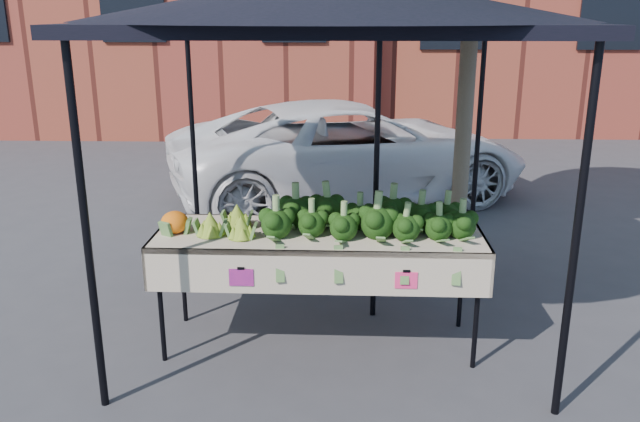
{
  "coord_description": "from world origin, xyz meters",
  "views": [
    {
      "loc": [
        0.4,
        -4.53,
        2.45
      ],
      "look_at": [
        0.24,
        0.18,
        1.0
      ],
      "focal_mm": 36.5,
      "sensor_mm": 36.0,
      "label": 1
    }
  ],
  "objects_px": {
    "canopy": "(332,153)",
    "vehicle": "(352,17)",
    "table": "(319,288)",
    "street_tree": "(470,35)"
  },
  "relations": [
    {
      "from": "table",
      "to": "vehicle",
      "type": "distance_m",
      "value": 4.5
    },
    {
      "from": "vehicle",
      "to": "table",
      "type": "bearing_deg",
      "value": 156.1
    },
    {
      "from": "canopy",
      "to": "street_tree",
      "type": "relative_size",
      "value": 0.7
    },
    {
      "from": "table",
      "to": "vehicle",
      "type": "relative_size",
      "value": 0.5
    },
    {
      "from": "canopy",
      "to": "vehicle",
      "type": "bearing_deg",
      "value": 86.85
    },
    {
      "from": "table",
      "to": "street_tree",
      "type": "bearing_deg",
      "value": 50.83
    },
    {
      "from": "vehicle",
      "to": "street_tree",
      "type": "relative_size",
      "value": 1.06
    },
    {
      "from": "table",
      "to": "canopy",
      "type": "xyz_separation_m",
      "value": [
        0.08,
        0.57,
        0.92
      ]
    },
    {
      "from": "canopy",
      "to": "vehicle",
      "type": "relative_size",
      "value": 0.66
    },
    {
      "from": "canopy",
      "to": "table",
      "type": "bearing_deg",
      "value": -98.42
    }
  ]
}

